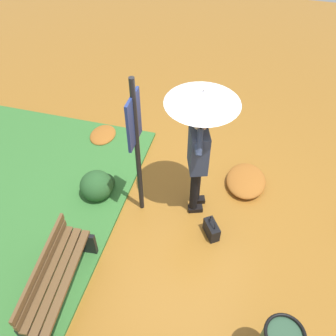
{
  "coord_description": "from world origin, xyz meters",
  "views": [
    {
      "loc": [
        -3.46,
        -0.6,
        4.47
      ],
      "look_at": [
        -0.06,
        0.32,
        0.85
      ],
      "focal_mm": 38.74,
      "sensor_mm": 36.0,
      "label": 1
    }
  ],
  "objects_px": {
    "info_sign_post": "(136,136)",
    "handbag": "(212,229)",
    "person_with_umbrella": "(201,124)",
    "park_bench": "(56,279)"
  },
  "relations": [
    {
      "from": "info_sign_post",
      "to": "handbag",
      "type": "xyz_separation_m",
      "value": [
        -0.23,
        -1.14,
        -1.32
      ]
    },
    {
      "from": "person_with_umbrella",
      "to": "handbag",
      "type": "height_order",
      "value": "person_with_umbrella"
    },
    {
      "from": "handbag",
      "to": "person_with_umbrella",
      "type": "bearing_deg",
      "value": 33.87
    },
    {
      "from": "person_with_umbrella",
      "to": "info_sign_post",
      "type": "distance_m",
      "value": 0.84
    },
    {
      "from": "info_sign_post",
      "to": "handbag",
      "type": "distance_m",
      "value": 1.76
    },
    {
      "from": "info_sign_post",
      "to": "handbag",
      "type": "height_order",
      "value": "info_sign_post"
    },
    {
      "from": "info_sign_post",
      "to": "park_bench",
      "type": "height_order",
      "value": "info_sign_post"
    },
    {
      "from": "person_with_umbrella",
      "to": "park_bench",
      "type": "distance_m",
      "value": 2.6
    },
    {
      "from": "handbag",
      "to": "park_bench",
      "type": "height_order",
      "value": "park_bench"
    },
    {
      "from": "info_sign_post",
      "to": "park_bench",
      "type": "relative_size",
      "value": 1.64
    }
  ]
}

